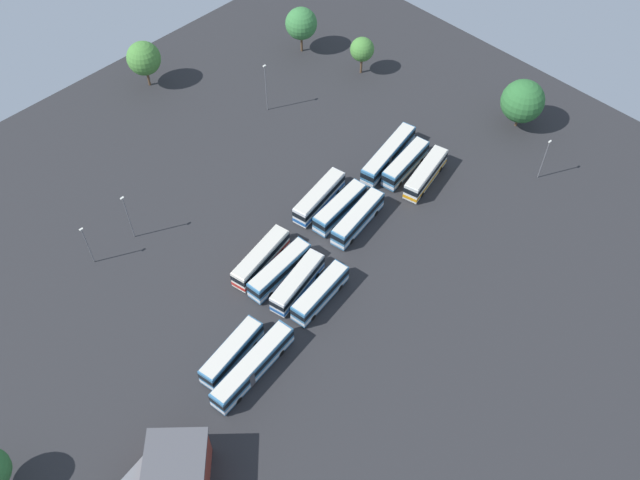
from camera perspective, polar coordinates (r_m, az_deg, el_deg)
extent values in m
plane|color=#28282B|center=(105.13, -0.05, -0.87)|extent=(121.61, 121.61, 0.00)
cube|color=teal|center=(92.61, -5.50, -10.27)|extent=(14.13, 4.22, 2.99)
cube|color=beige|center=(91.25, -5.58, -9.80)|extent=(13.55, 3.96, 0.14)
cube|color=black|center=(92.20, -5.52, -10.13)|extent=(14.20, 4.27, 0.96)
cube|color=silver|center=(93.35, -5.46, -10.52)|extent=(14.20, 4.27, 0.60)
cube|color=black|center=(94.61, -2.75, -7.19)|extent=(0.32, 2.00, 1.10)
cube|color=#47474C|center=(92.13, -6.14, -10.92)|extent=(1.21, 2.59, 2.87)
cylinder|color=black|center=(95.62, -4.25, -8.50)|extent=(1.03, 0.43, 1.00)
cylinder|color=black|center=(94.82, -3.20, -9.22)|extent=(1.03, 0.43, 1.00)
cylinder|color=black|center=(92.88, -7.75, -12.10)|extent=(1.03, 0.43, 1.00)
cylinder|color=black|center=(92.05, -6.70, -12.88)|extent=(1.03, 0.43, 1.00)
cube|color=teal|center=(93.92, -7.22, -9.15)|extent=(10.77, 4.23, 2.99)
cube|color=beige|center=(92.58, -7.32, -8.67)|extent=(10.32, 3.96, 0.14)
cube|color=black|center=(93.51, -7.25, -9.00)|extent=(10.83, 4.27, 0.96)
cube|color=silver|center=(94.64, -7.17, -9.40)|extent=(10.83, 4.27, 0.60)
cube|color=black|center=(95.32, -5.25, -6.76)|extent=(0.41, 1.99, 1.10)
cylinder|color=black|center=(96.59, -6.44, -7.84)|extent=(1.04, 0.47, 1.00)
cylinder|color=black|center=(95.75, -5.38, -8.51)|extent=(1.04, 0.47, 1.00)
cylinder|color=black|center=(94.45, -8.95, -10.57)|extent=(1.04, 0.47, 1.00)
cylinder|color=black|center=(93.59, -7.89, -11.29)|extent=(1.04, 0.47, 1.00)
cube|color=teal|center=(98.32, 0.02, -4.36)|extent=(10.64, 3.81, 2.99)
cube|color=beige|center=(97.04, 0.02, -3.84)|extent=(10.20, 3.56, 0.14)
cube|color=black|center=(97.93, 0.02, -4.20)|extent=(10.70, 3.86, 0.96)
cube|color=silver|center=(99.01, 0.02, -4.64)|extent=(10.70, 3.86, 0.60)
cube|color=black|center=(100.33, 1.82, -2.22)|extent=(0.33, 2.00, 1.10)
cylinder|color=black|center=(101.26, 0.61, -3.27)|extent=(1.03, 0.43, 1.00)
cylinder|color=black|center=(100.51, 1.64, -3.89)|extent=(1.03, 0.43, 1.00)
cylinder|color=black|center=(98.38, -1.64, -5.70)|extent=(1.03, 0.43, 1.00)
cylinder|color=black|center=(97.60, -0.60, -6.36)|extent=(1.03, 0.43, 1.00)
cube|color=silver|center=(99.42, -1.85, -3.50)|extent=(10.78, 4.62, 2.99)
cube|color=beige|center=(98.15, -1.87, -2.97)|extent=(10.33, 4.34, 0.14)
cube|color=black|center=(99.03, -1.86, -3.34)|extent=(10.84, 4.67, 0.96)
cube|color=#1E56A8|center=(100.10, -1.84, -3.78)|extent=(10.84, 4.67, 0.60)
cube|color=black|center=(101.55, -0.21, -1.27)|extent=(0.48, 1.97, 1.10)
cylinder|color=black|center=(102.42, -1.35, -2.40)|extent=(1.04, 0.51, 1.00)
cylinder|color=black|center=(101.67, -0.29, -2.94)|extent=(1.04, 0.51, 1.00)
cylinder|color=black|center=(99.38, -3.42, -4.93)|extent=(1.04, 0.51, 1.00)
cylinder|color=black|center=(98.62, -2.34, -5.52)|extent=(1.04, 0.51, 1.00)
cube|color=teal|center=(100.84, -3.32, -2.47)|extent=(11.37, 3.45, 2.99)
cube|color=beige|center=(99.59, -3.36, -1.93)|extent=(10.91, 3.21, 0.14)
cube|color=black|center=(100.46, -3.33, -2.31)|extent=(11.43, 3.49, 0.96)
cube|color=silver|center=(101.51, -3.30, -2.75)|extent=(11.43, 3.49, 0.60)
cube|color=black|center=(102.88, -1.25, -0.35)|extent=(0.24, 2.00, 1.10)
cylinder|color=black|center=(103.85, -2.48, -1.40)|extent=(1.02, 0.39, 1.00)
cylinder|color=black|center=(102.92, -1.53, -2.03)|extent=(1.02, 0.39, 1.00)
cylinder|color=black|center=(100.97, -5.07, -3.80)|extent=(1.02, 0.39, 1.00)
cylinder|color=black|center=(100.01, -4.13, -4.47)|extent=(1.02, 0.39, 1.00)
cube|color=silver|center=(102.36, -4.86, -1.48)|extent=(11.30, 4.50, 2.99)
cube|color=beige|center=(101.13, -4.92, -0.94)|extent=(10.83, 4.23, 0.14)
cube|color=black|center=(101.98, -4.88, -1.32)|extent=(11.36, 4.55, 0.96)
cube|color=red|center=(103.02, -4.83, -1.76)|extent=(11.36, 4.55, 0.60)
cube|color=black|center=(104.56, -3.07, 0.71)|extent=(0.44, 1.98, 1.10)
cylinder|color=black|center=(105.43, -4.19, -0.42)|extent=(1.04, 0.48, 1.00)
cylinder|color=black|center=(104.54, -3.20, -0.95)|extent=(1.04, 0.48, 1.00)
cylinder|color=black|center=(102.35, -6.46, -2.90)|extent=(1.04, 0.48, 1.00)
cylinder|color=black|center=(101.42, -5.46, -3.48)|extent=(1.04, 0.48, 1.00)
cube|color=teal|center=(107.03, 3.12, 1.79)|extent=(11.43, 4.22, 2.99)
cube|color=beige|center=(105.85, 3.16, 2.35)|extent=(10.96, 3.96, 0.14)
cube|color=black|center=(106.67, 3.14, 1.96)|extent=(11.50, 4.27, 0.96)
cube|color=silver|center=(107.66, 3.11, 1.50)|extent=(11.50, 4.27, 0.60)
cube|color=black|center=(109.86, 4.75, 3.79)|extent=(0.38, 1.99, 1.10)
cylinder|color=black|center=(110.35, 3.60, 2.72)|extent=(1.04, 0.46, 1.00)
cylinder|color=black|center=(109.62, 4.59, 2.20)|extent=(1.04, 0.46, 1.00)
cylinder|color=black|center=(106.50, 1.56, 0.45)|extent=(1.04, 0.46, 1.00)
cylinder|color=black|center=(105.74, 2.57, -0.09)|extent=(1.04, 0.46, 1.00)
cube|color=teal|center=(108.35, 1.63, 2.67)|extent=(10.82, 3.61, 2.99)
cube|color=beige|center=(107.19, 1.65, 3.22)|extent=(10.37, 3.37, 0.14)
cube|color=black|center=(107.99, 1.64, 2.83)|extent=(10.88, 3.65, 0.96)
cube|color=silver|center=(108.98, 1.62, 2.37)|extent=(10.88, 3.65, 0.60)
cube|color=black|center=(110.89, 3.31, 4.47)|extent=(0.28, 2.00, 1.10)
cylinder|color=black|center=(111.55, 2.19, 3.48)|extent=(1.03, 0.41, 1.00)
cylinder|color=black|center=(110.69, 3.12, 2.94)|extent=(1.03, 0.41, 1.00)
cylinder|color=black|center=(108.05, 0.09, 1.47)|extent=(1.03, 0.41, 1.00)
cylinder|color=black|center=(107.16, 1.03, 0.90)|extent=(1.03, 0.41, 1.00)
cube|color=silver|center=(109.80, -0.06, 3.53)|extent=(11.30, 4.38, 2.99)
cube|color=beige|center=(108.65, -0.06, 4.09)|extent=(10.83, 4.11, 0.14)
cube|color=black|center=(109.44, -0.06, 3.70)|extent=(11.36, 4.42, 0.96)
cube|color=#1E56A8|center=(110.41, -0.06, 3.24)|extent=(11.36, 4.42, 0.60)
cube|color=black|center=(112.56, 1.55, 5.44)|extent=(0.42, 1.99, 1.10)
cylinder|color=black|center=(113.10, 0.46, 4.38)|extent=(1.04, 0.47, 1.00)
cylinder|color=black|center=(112.26, 1.41, 3.90)|extent=(1.04, 0.47, 1.00)
cylinder|color=black|center=(109.34, -1.56, 2.23)|extent=(1.04, 0.47, 1.00)
cylinder|color=black|center=(108.47, -0.59, 1.72)|extent=(1.04, 0.47, 1.00)
cube|color=silver|center=(114.63, 8.66, 5.38)|extent=(11.23, 4.79, 2.99)
cube|color=beige|center=(113.53, 8.75, 5.94)|extent=(10.76, 4.50, 0.14)
cube|color=black|center=(114.30, 8.68, 5.55)|extent=(11.29, 4.83, 0.96)
cube|color=orange|center=(115.22, 8.61, 5.09)|extent=(11.29, 4.83, 0.60)
cube|color=black|center=(117.97, 9.89, 7.17)|extent=(0.50, 1.97, 1.10)
cylinder|color=black|center=(118.09, 8.83, 6.14)|extent=(1.04, 0.51, 1.00)
cylinder|color=black|center=(117.56, 9.81, 5.72)|extent=(1.04, 0.51, 1.00)
cylinder|color=black|center=(113.61, 7.31, 4.12)|extent=(1.04, 0.51, 1.00)
cylinder|color=black|center=(113.06, 8.32, 3.67)|extent=(1.04, 0.51, 1.00)
cube|color=teal|center=(115.85, 7.01, 6.23)|extent=(10.93, 3.94, 2.99)
cube|color=beige|center=(114.76, 7.08, 6.79)|extent=(10.48, 3.69, 0.14)
cube|color=black|center=(115.51, 7.03, 6.40)|extent=(10.99, 3.99, 0.96)
cube|color=silver|center=(116.43, 6.97, 5.94)|extent=(10.99, 3.99, 0.60)
cube|color=black|center=(118.95, 8.42, 7.87)|extent=(0.35, 1.99, 1.10)
cylinder|color=black|center=(119.24, 7.34, 6.91)|extent=(1.03, 0.44, 1.00)
cylinder|color=black|center=(118.53, 8.27, 6.44)|extent=(1.03, 0.44, 1.00)
cylinder|color=black|center=(115.05, 5.60, 5.09)|extent=(1.03, 0.44, 1.00)
cylinder|color=black|center=(114.32, 6.54, 4.60)|extent=(1.03, 0.44, 1.00)
cube|color=teal|center=(117.06, 5.63, 6.98)|extent=(14.14, 5.12, 2.99)
cube|color=beige|center=(115.99, 5.69, 7.53)|extent=(13.56, 4.82, 0.14)
cube|color=black|center=(116.73, 5.64, 7.15)|extent=(14.22, 5.17, 0.96)
cube|color=silver|center=(117.64, 5.59, 6.68)|extent=(14.22, 5.17, 0.60)
cube|color=black|center=(121.34, 7.31, 9.06)|extent=(0.45, 1.98, 1.10)
cube|color=#47474C|center=(116.07, 5.25, 6.54)|extent=(1.37, 2.62, 2.87)
cylinder|color=black|center=(121.14, 6.14, 7.92)|extent=(1.04, 0.49, 1.00)
cylinder|color=black|center=(120.46, 7.08, 7.50)|extent=(1.04, 0.49, 1.00)
cylinder|color=black|center=(115.58, 4.02, 5.51)|extent=(1.04, 0.49, 1.00)
cylinder|color=black|center=(114.86, 4.99, 5.06)|extent=(1.04, 0.49, 1.00)
cube|color=maroon|center=(86.80, -11.57, -18.27)|extent=(10.53, 10.56, 5.58)
cube|color=#4C4C51|center=(84.08, -11.90, -17.54)|extent=(11.16, 11.20, 0.36)
cube|color=black|center=(89.83, -11.11, -16.22)|extent=(1.34, 1.29, 2.20)
cylinder|color=#59595B|center=(89.63, -12.88, -16.30)|extent=(0.20, 0.20, 3.34)
cylinder|color=#59595B|center=(87.79, -10.45, -18.22)|extent=(0.20, 0.20, 3.34)
cylinder|color=slate|center=(107.42, -15.40, 1.72)|extent=(0.16, 0.16, 8.56)
cube|color=silver|center=(104.21, -15.90, 3.32)|extent=(0.56, 0.28, 0.20)
cylinder|color=slate|center=(118.14, 17.84, 6.23)|extent=(0.16, 0.16, 7.80)
cube|color=silver|center=(115.46, 18.32, 7.66)|extent=(0.56, 0.28, 0.20)
cylinder|color=slate|center=(125.11, -4.44, 12.24)|extent=(0.16, 0.16, 9.38)
cube|color=silver|center=(122.13, -4.58, 14.02)|extent=(0.56, 0.28, 0.20)
cylinder|color=slate|center=(106.39, -18.46, -0.50)|extent=(0.16, 0.16, 7.37)
cube|color=silver|center=(103.56, -18.98, 0.83)|extent=(0.56, 0.28, 0.20)
cylinder|color=brown|center=(140.61, -1.51, 15.83)|extent=(0.44, 0.44, 3.55)
sphere|color=#387A3D|center=(138.14, -1.55, 17.31)|extent=(6.09, 6.09, 6.09)
cylinder|color=brown|center=(135.92, -13.89, 12.79)|extent=(0.44, 0.44, 3.35)
sphere|color=#478438|center=(133.41, -14.24, 14.23)|extent=(6.15, 6.15, 6.15)
cylinder|color=brown|center=(128.52, 15.84, 9.41)|extent=(0.44, 0.44, 2.29)
sphere|color=#2D6B33|center=(125.83, 16.26, 10.87)|extent=(7.45, 7.45, 7.45)
cylinder|color=brown|center=(135.36, 3.40, 14.11)|extent=(0.44, 0.44, 3.29)
sphere|color=#478438|center=(133.27, 3.47, 15.33)|extent=(4.49, 4.49, 4.49)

